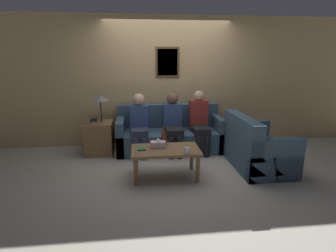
{
  "coord_description": "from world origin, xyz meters",
  "views": [
    {
      "loc": [
        -0.58,
        -4.47,
        1.81
      ],
      "look_at": [
        -0.1,
        -0.15,
        0.65
      ],
      "focal_mm": 28.0,
      "sensor_mm": 36.0,
      "label": 1
    }
  ],
  "objects_px": {
    "couch_main": "(170,135)",
    "couch_side": "(256,149)",
    "wine_bottle": "(164,138)",
    "drinking_glass": "(187,151)",
    "person_middle": "(173,121)",
    "person_right": "(199,120)",
    "person_left": "(139,122)",
    "coffee_table": "(165,153)"
  },
  "relations": [
    {
      "from": "drinking_glass",
      "to": "person_left",
      "type": "relative_size",
      "value": 0.08
    },
    {
      "from": "couch_side",
      "to": "person_right",
      "type": "distance_m",
      "value": 1.2
    },
    {
      "from": "couch_side",
      "to": "coffee_table",
      "type": "relative_size",
      "value": 1.19
    },
    {
      "from": "couch_main",
      "to": "drinking_glass",
      "type": "height_order",
      "value": "couch_main"
    },
    {
      "from": "coffee_table",
      "to": "person_left",
      "type": "distance_m",
      "value": 1.15
    },
    {
      "from": "couch_main",
      "to": "coffee_table",
      "type": "relative_size",
      "value": 1.98
    },
    {
      "from": "person_middle",
      "to": "person_right",
      "type": "distance_m",
      "value": 0.51
    },
    {
      "from": "couch_side",
      "to": "coffee_table",
      "type": "bearing_deg",
      "value": 97.97
    },
    {
      "from": "couch_main",
      "to": "wine_bottle",
      "type": "relative_size",
      "value": 6.89
    },
    {
      "from": "coffee_table",
      "to": "drinking_glass",
      "type": "bearing_deg",
      "value": -38.65
    },
    {
      "from": "couch_side",
      "to": "person_right",
      "type": "height_order",
      "value": "person_right"
    },
    {
      "from": "drinking_glass",
      "to": "person_middle",
      "type": "distance_m",
      "value": 1.31
    },
    {
      "from": "person_left",
      "to": "person_right",
      "type": "distance_m",
      "value": 1.15
    },
    {
      "from": "couch_side",
      "to": "wine_bottle",
      "type": "xyz_separation_m",
      "value": [
        -1.54,
        -0.01,
        0.26
      ]
    },
    {
      "from": "drinking_glass",
      "to": "person_right",
      "type": "height_order",
      "value": "person_right"
    },
    {
      "from": "wine_bottle",
      "to": "person_middle",
      "type": "xyz_separation_m",
      "value": [
        0.26,
        0.88,
        0.05
      ]
    },
    {
      "from": "couch_side",
      "to": "person_left",
      "type": "xyz_separation_m",
      "value": [
        -1.92,
        0.85,
        0.31
      ]
    },
    {
      "from": "couch_main",
      "to": "couch_side",
      "type": "distance_m",
      "value": 1.68
    },
    {
      "from": "couch_side",
      "to": "drinking_glass",
      "type": "bearing_deg",
      "value": 109.57
    },
    {
      "from": "person_left",
      "to": "coffee_table",
      "type": "bearing_deg",
      "value": -70.08
    },
    {
      "from": "couch_main",
      "to": "person_middle",
      "type": "relative_size",
      "value": 1.78
    },
    {
      "from": "coffee_table",
      "to": "person_left",
      "type": "relative_size",
      "value": 0.9
    },
    {
      "from": "person_left",
      "to": "person_middle",
      "type": "distance_m",
      "value": 0.64
    },
    {
      "from": "person_left",
      "to": "person_middle",
      "type": "relative_size",
      "value": 1.0
    },
    {
      "from": "person_middle",
      "to": "coffee_table",
      "type": "bearing_deg",
      "value": -103.4
    },
    {
      "from": "couch_side",
      "to": "coffee_table",
      "type": "xyz_separation_m",
      "value": [
        -1.54,
        -0.22,
        0.08
      ]
    },
    {
      "from": "drinking_glass",
      "to": "person_middle",
      "type": "relative_size",
      "value": 0.08
    },
    {
      "from": "coffee_table",
      "to": "wine_bottle",
      "type": "relative_size",
      "value": 3.47
    },
    {
      "from": "coffee_table",
      "to": "wine_bottle",
      "type": "height_order",
      "value": "wine_bottle"
    },
    {
      "from": "wine_bottle",
      "to": "person_left",
      "type": "height_order",
      "value": "person_left"
    },
    {
      "from": "person_left",
      "to": "person_middle",
      "type": "xyz_separation_m",
      "value": [
        0.64,
        0.02,
        -0.01
      ]
    },
    {
      "from": "wine_bottle",
      "to": "drinking_glass",
      "type": "relative_size",
      "value": 3.32
    },
    {
      "from": "person_right",
      "to": "wine_bottle",
      "type": "bearing_deg",
      "value": -131.18
    },
    {
      "from": "couch_main",
      "to": "couch_side",
      "type": "height_order",
      "value": "same"
    },
    {
      "from": "wine_bottle",
      "to": "person_left",
      "type": "distance_m",
      "value": 0.94
    },
    {
      "from": "drinking_glass",
      "to": "person_left",
      "type": "bearing_deg",
      "value": 117.47
    },
    {
      "from": "couch_main",
      "to": "person_right",
      "type": "distance_m",
      "value": 0.67
    },
    {
      "from": "coffee_table",
      "to": "person_middle",
      "type": "relative_size",
      "value": 0.9
    },
    {
      "from": "couch_main",
      "to": "coffee_table",
      "type": "bearing_deg",
      "value": -99.48
    },
    {
      "from": "drinking_glass",
      "to": "person_right",
      "type": "distance_m",
      "value": 1.4
    },
    {
      "from": "person_middle",
      "to": "person_right",
      "type": "bearing_deg",
      "value": 0.39
    },
    {
      "from": "coffee_table",
      "to": "drinking_glass",
      "type": "height_order",
      "value": "drinking_glass"
    }
  ]
}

